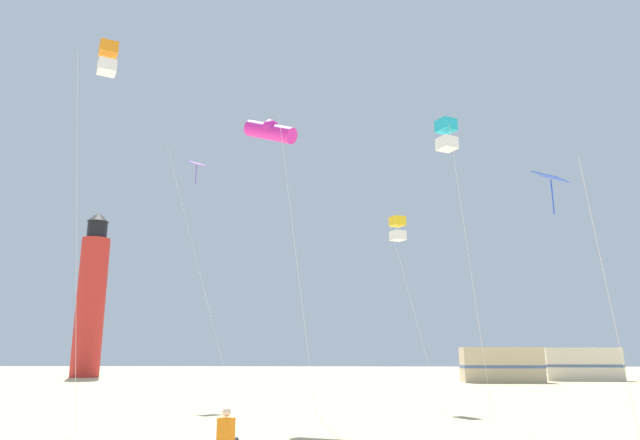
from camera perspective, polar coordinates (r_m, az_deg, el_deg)
name	(u,v)px	position (r m, az deg, el deg)	size (l,w,h in m)	color
kite_flyer_standing	(228,433)	(13.45, -9.19, -20.21)	(0.43, 0.56, 1.16)	orange
kite_box_cyan	(446,135)	(21.57, 12.48, 8.23)	(1.43, 1.43, 10.64)	silver
kite_box_orange	(108,59)	(22.29, -20.39, 14.79)	(1.35, 1.28, 13.04)	silver
kite_box_gold	(398,229)	(27.44, 7.73, -0.87)	(2.11, 1.98, 8.67)	silver
kite_tube_magenta	(270,131)	(24.76, -4.97, 8.81)	(3.20, 2.84, 12.24)	silver
kite_diamond_violet	(197,174)	(32.10, -12.17, 4.52)	(3.47, 3.22, 12.74)	silver
kite_diamond_blue	(554,185)	(19.20, 22.27, 3.21)	(2.45, 2.45, 7.88)	silver
lighthouse_distant	(91,298)	(63.39, -21.82, -7.20)	(2.80, 2.80, 16.80)	red
rv_van_tan	(501,365)	(50.52, 17.62, -13.59)	(6.48, 2.47, 2.80)	#C6B28C
rv_van_cream	(581,364)	(56.42, 24.55, -12.92)	(6.58, 2.76, 2.80)	beige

